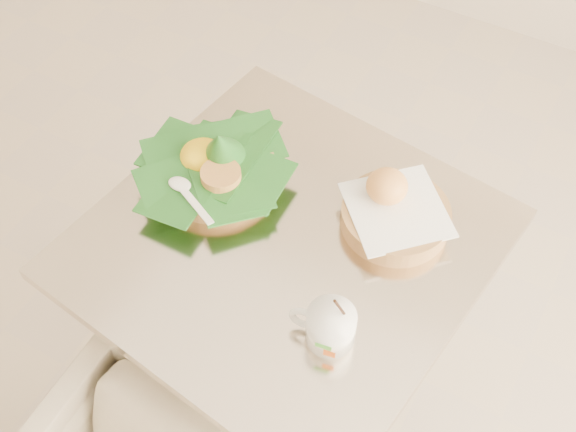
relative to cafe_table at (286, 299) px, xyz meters
The scene contains 5 objects.
floor 0.55m from the cafe_table, behind, with size 3.60×3.60×0.00m, color #C0B09B.
cafe_table is the anchor object (origin of this frame).
rice_basket 0.33m from the cafe_table, 161.58° to the left, with size 0.30×0.30×0.15m.
bread_basket 0.33m from the cafe_table, 40.97° to the left, with size 0.25×0.25×0.11m.
coffee_mug 0.34m from the cafe_table, 41.07° to the right, with size 0.12×0.09×0.15m.
Camera 1 is at (0.53, -0.69, 1.86)m, focal length 45.00 mm.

